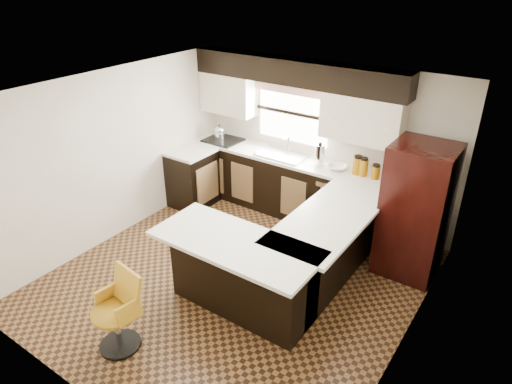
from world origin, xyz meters
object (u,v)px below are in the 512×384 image
Objects in this scene: refrigerator at (415,211)px; bar_chair at (115,314)px; peninsula_return at (243,275)px; peninsula_long at (323,250)px.

refrigerator is 1.97× the size of bar_chair.
refrigerator is (1.33, 1.82, 0.42)m from peninsula_return.
peninsula_return is (-0.53, -0.97, 0.00)m from peninsula_long.
peninsula_long is at bearing 61.70° from peninsula_return.
peninsula_long is 1.11m from peninsula_return.
bar_chair is (-0.70, -1.24, -0.01)m from peninsula_return.
peninsula_return is 1.43m from bar_chair.
bar_chair is at bearing -123.59° from refrigerator.
bar_chair is (-2.04, -3.06, -0.43)m from refrigerator.
peninsula_long is 1.12× the size of refrigerator.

